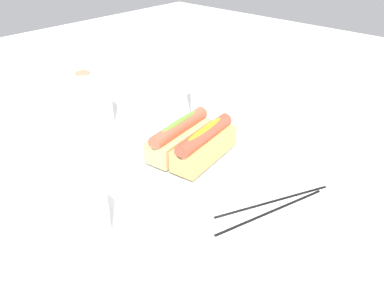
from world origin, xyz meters
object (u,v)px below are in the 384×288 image
at_px(serving_bowl, 192,160).
at_px(hotdog_back, 180,136).
at_px(water_glass, 86,217).
at_px(chopstick_near, 274,199).
at_px(paper_towel_roll, 87,102).
at_px(hotdog_front, 205,144).
at_px(napkin_box, 212,82).
at_px(chopstick_far, 271,211).

distance_m(serving_bowl, hotdog_back, 0.05).
bearing_deg(water_glass, chopstick_near, -31.13).
bearing_deg(serving_bowl, paper_towel_roll, 97.23).
distance_m(hotdog_back, chopstick_near, 0.21).
distance_m(hotdog_front, napkin_box, 0.28).
bearing_deg(paper_towel_roll, chopstick_near, -82.99).
xyz_separation_m(serving_bowl, water_glass, (-0.24, -0.01, 0.02)).
relative_size(hotdog_front, chopstick_near, 0.71).
relative_size(hotdog_front, napkin_box, 1.04).
height_order(hotdog_back, water_glass, hotdog_back).
bearing_deg(serving_bowl, chopstick_far, -93.12).
bearing_deg(water_glass, paper_towel_roll, 54.65).
height_order(hotdog_back, paper_towel_roll, paper_towel_roll).
xyz_separation_m(hotdog_back, water_glass, (-0.24, -0.04, -0.02)).
relative_size(water_glass, chopstick_near, 0.41).
xyz_separation_m(serving_bowl, hotdog_front, (0.00, -0.03, 0.04)).
distance_m(water_glass, chopstick_far, 0.29).
xyz_separation_m(hotdog_front, hotdog_back, (-0.01, 0.05, 0.00)).
relative_size(hotdog_back, chopstick_far, 0.71).
bearing_deg(chopstick_near, napkin_box, 82.29).
distance_m(serving_bowl, chopstick_near, 0.17).
distance_m(water_glass, napkin_box, 0.49).
distance_m(hotdog_front, hotdog_back, 0.06).
bearing_deg(chopstick_near, hotdog_back, 122.71).
bearing_deg(chopstick_far, serving_bowl, 104.43).
bearing_deg(napkin_box, water_glass, -167.22).
relative_size(hotdog_front, water_glass, 1.73).
xyz_separation_m(hotdog_front, napkin_box, (0.22, 0.17, 0.01)).
height_order(hotdog_front, hotdog_back, same).
height_order(hotdog_front, chopstick_far, hotdog_front).
distance_m(napkin_box, chopstick_near, 0.38).
distance_m(hotdog_front, water_glass, 0.25).
height_order(serving_bowl, hotdog_back, hotdog_back).
relative_size(hotdog_front, hotdog_back, 1.00).
height_order(hotdog_front, napkin_box, napkin_box).
xyz_separation_m(water_glass, chopstick_far, (0.23, -0.17, -0.04)).
bearing_deg(paper_towel_roll, chopstick_far, -86.83).
bearing_deg(hotdog_front, chopstick_near, -83.88).
distance_m(serving_bowl, paper_towel_roll, 0.29).
bearing_deg(hotdog_front, napkin_box, 37.02).
height_order(water_glass, paper_towel_roll, paper_towel_roll).
bearing_deg(water_glass, chopstick_far, -36.23).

